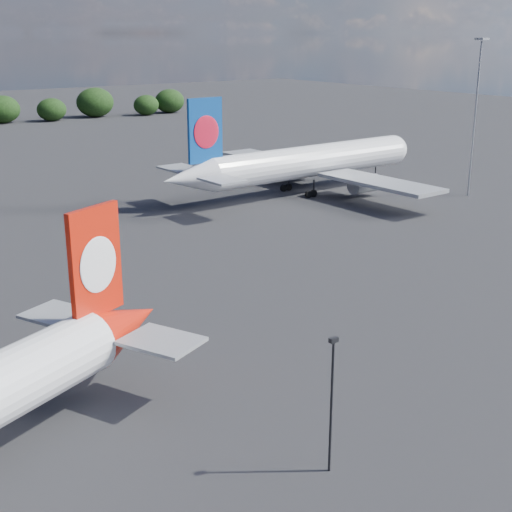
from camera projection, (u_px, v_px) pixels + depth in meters
china_southern_airliner at (303, 163)px, 117.25m from camera, size 50.91×48.34×16.65m
apron_lamp_post at (332, 397)px, 41.98m from camera, size 0.55×0.30×8.83m
floodlight_mast_near at (477, 98)px, 112.49m from camera, size 1.60×1.60×24.86m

